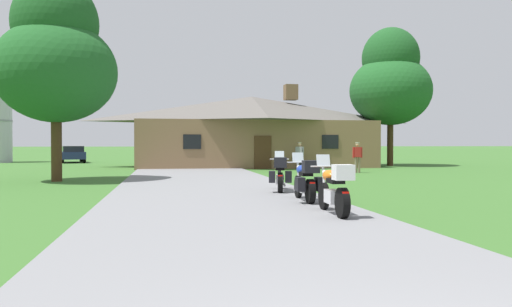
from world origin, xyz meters
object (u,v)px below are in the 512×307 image
motorcycle_blue_second_in_row (306,181)px  tree_right_of_lodge (390,81)px  parked_navy_suv_far_left (72,153)px  bystander_gray_shirt_near_lodge (300,154)px  bystander_red_shirt_beside_signpost (357,156)px  tree_left_near (56,57)px  motorcycle_orange_nearest_to_camera (335,189)px  motorcycle_white_farthest_in_row (280,174)px

motorcycle_blue_second_in_row → tree_right_of_lodge: bearing=62.5°
motorcycle_blue_second_in_row → parked_navy_suv_far_left: (-11.57, 31.84, 0.17)m
bystander_gray_shirt_near_lodge → bystander_red_shirt_beside_signpost: 4.50m
motorcycle_blue_second_in_row → parked_navy_suv_far_left: size_ratio=0.42×
motorcycle_blue_second_in_row → parked_navy_suv_far_left: bearing=112.3°
tree_right_of_lodge → bystander_red_shirt_beside_signpost: bearing=-125.1°
motorcycle_blue_second_in_row → tree_left_near: size_ratio=0.24×
bystander_gray_shirt_near_lodge → tree_right_of_lodge: 10.24m
bystander_gray_shirt_near_lodge → bystander_red_shirt_beside_signpost: bearing=-25.9°
motorcycle_orange_nearest_to_camera → parked_navy_suv_far_left: 36.22m
motorcycle_white_farthest_in_row → bystander_gray_shirt_near_lodge: (4.46, 14.32, 0.34)m
tree_right_of_lodge → tree_left_near: bearing=-150.1°
motorcycle_orange_nearest_to_camera → tree_right_of_lodge: (12.31, 23.87, 5.50)m
bystander_red_shirt_beside_signpost → bystander_gray_shirt_near_lodge: bearing=-53.8°
bystander_red_shirt_beside_signpost → parked_navy_suv_far_left: (-18.23, 18.43, -0.17)m
motorcycle_white_farthest_in_row → motorcycle_blue_second_in_row: bearing=-77.5°
motorcycle_blue_second_in_row → parked_navy_suv_far_left: 33.87m
bystander_gray_shirt_near_lodge → tree_left_near: 15.48m
bystander_red_shirt_beside_signpost → parked_navy_suv_far_left: bearing=-39.2°
motorcycle_white_farthest_in_row → bystander_gray_shirt_near_lodge: bearing=84.3°
motorcycle_blue_second_in_row → tree_left_near: tree_left_near is taller
motorcycle_orange_nearest_to_camera → tree_left_near: bearing=126.4°
motorcycle_blue_second_in_row → tree_right_of_lodge: 25.24m
motorcycle_orange_nearest_to_camera → motorcycle_white_farthest_in_row: same height
tree_right_of_lodge → parked_navy_suv_far_left: tree_right_of_lodge is taller
motorcycle_blue_second_in_row → motorcycle_white_farthest_in_row: bearing=93.2°
tree_left_near → bystander_gray_shirt_near_lodge: bearing=31.3°
motorcycle_white_farthest_in_row → bystander_gray_shirt_near_lodge: bystander_gray_shirt_near_lodge is taller
tree_right_of_lodge → motorcycle_orange_nearest_to_camera: bearing=-117.3°
bystander_gray_shirt_near_lodge → tree_right_of_lodge: tree_right_of_lodge is taller
motorcycle_white_farthest_in_row → bystander_gray_shirt_near_lodge: size_ratio=1.22×
motorcycle_orange_nearest_to_camera → parked_navy_suv_far_left: (-11.52, 34.34, 0.16)m
bystander_red_shirt_beside_signpost → tree_left_near: tree_left_near is taller
bystander_gray_shirt_near_lodge → parked_navy_suv_far_left: size_ratio=0.34×
bystander_gray_shirt_near_lodge → tree_right_of_lodge: bearing=61.5°
motorcycle_orange_nearest_to_camera → tree_left_near: tree_left_near is taller
bystander_red_shirt_beside_signpost → tree_left_near: size_ratio=0.20×
motorcycle_orange_nearest_to_camera → tree_left_near: 15.34m
motorcycle_orange_nearest_to_camera → bystander_gray_shirt_near_lodge: (4.46, 19.80, 0.33)m
bystander_red_shirt_beside_signpost → tree_right_of_lodge: (5.59, 7.97, 5.17)m
motorcycle_blue_second_in_row → tree_left_near: 13.49m
motorcycle_white_farthest_in_row → tree_left_near: (-8.25, 6.59, 4.66)m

